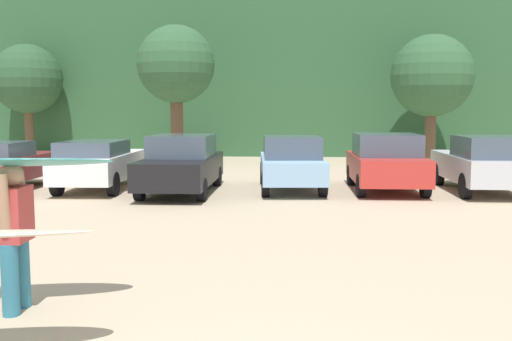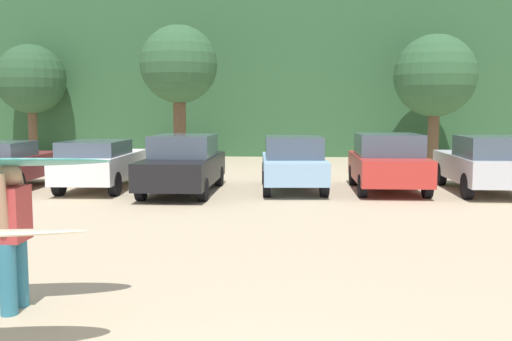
# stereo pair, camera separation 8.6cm
# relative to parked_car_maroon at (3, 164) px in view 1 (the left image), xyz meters

# --- Properties ---
(hillside_ridge) EXTENTS (108.00, 12.00, 8.53)m
(hillside_ridge) POSITION_rel_parked_car_maroon_xyz_m (8.38, 18.83, 3.48)
(hillside_ridge) COLOR #2D5633
(hillside_ridge) RESTS_ON ground_plane
(tree_ridge_back) EXTENTS (3.41, 3.41, 5.62)m
(tree_ridge_back) POSITION_rel_parked_car_maroon_xyz_m (-4.36, 11.37, 3.10)
(tree_ridge_back) COLOR brown
(tree_ridge_back) RESTS_ON ground_plane
(tree_center) EXTENTS (3.48, 3.48, 6.17)m
(tree_center) POSITION_rel_parked_car_maroon_xyz_m (3.50, 9.18, 3.58)
(tree_center) COLOR brown
(tree_center) RESTS_ON ground_plane
(tree_far_left) EXTENTS (3.70, 3.70, 5.78)m
(tree_far_left) POSITION_rel_parked_car_maroon_xyz_m (14.99, 10.06, 3.12)
(tree_far_left) COLOR brown
(tree_far_left) RESTS_ON ground_plane
(parked_car_maroon) EXTENTS (2.02, 3.98, 1.47)m
(parked_car_maroon) POSITION_rel_parked_car_maroon_xyz_m (0.00, 0.00, 0.00)
(parked_car_maroon) COLOR maroon
(parked_car_maroon) RESTS_ON ground_plane
(parked_car_white) EXTENTS (1.88, 4.41, 1.51)m
(parked_car_white) POSITION_rel_parked_car_maroon_xyz_m (2.89, 0.18, 0.03)
(parked_car_white) COLOR white
(parked_car_white) RESTS_ON ground_plane
(parked_car_black) EXTENTS (1.89, 4.75, 1.68)m
(parked_car_black) POSITION_rel_parked_car_maroon_xyz_m (5.50, -0.28, 0.06)
(parked_car_black) COLOR black
(parked_car_black) RESTS_ON ground_plane
(parked_car_sky_blue) EXTENTS (2.05, 4.40, 1.63)m
(parked_car_sky_blue) POSITION_rel_parked_car_maroon_xyz_m (8.67, 0.40, 0.05)
(parked_car_sky_blue) COLOR #84ADD1
(parked_car_sky_blue) RESTS_ON ground_plane
(parked_car_red) EXTENTS (1.98, 4.02, 1.70)m
(parked_car_red) POSITION_rel_parked_car_maroon_xyz_m (11.47, 0.42, 0.09)
(parked_car_red) COLOR #B72D28
(parked_car_red) RESTS_ON ground_plane
(parked_car_silver) EXTENTS (1.95, 4.52, 1.67)m
(parked_car_silver) POSITION_rel_parked_car_maroon_xyz_m (14.25, 0.25, 0.08)
(parked_car_silver) COLOR silver
(parked_car_silver) RESTS_ON ground_plane
(person_adult) EXTENTS (0.34, 0.77, 1.79)m
(person_adult) POSITION_rel_parked_car_maroon_xyz_m (5.39, -10.36, 0.23)
(person_adult) COLOR teal
(person_adult) RESTS_ON ground_plane
(surfboard_teal) EXTENTS (2.44, 1.11, 0.19)m
(surfboard_teal) POSITION_rel_parked_car_maroon_xyz_m (5.42, -10.45, 1.02)
(surfboard_teal) COLOR teal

